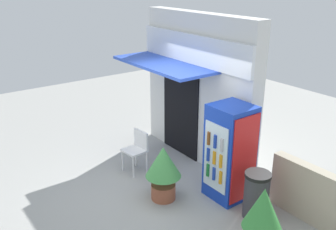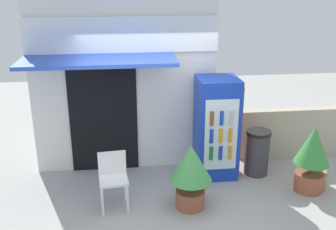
% 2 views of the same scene
% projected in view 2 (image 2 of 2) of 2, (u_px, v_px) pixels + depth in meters
% --- Properties ---
extents(ground, '(16.00, 16.00, 0.00)m').
position_uv_depth(ground, '(160.00, 205.00, 6.15)').
color(ground, '#A3A39E').
extents(storefront_building, '(3.24, 1.31, 3.18)m').
position_uv_depth(storefront_building, '(123.00, 81.00, 6.92)').
color(storefront_building, silver).
rests_on(storefront_building, ground).
extents(drink_cooler, '(0.72, 0.74, 1.78)m').
position_uv_depth(drink_cooler, '(217.00, 128.00, 6.84)').
color(drink_cooler, '#1438B2').
rests_on(drink_cooler, ground).
extents(plastic_chair, '(0.46, 0.44, 0.87)m').
position_uv_depth(plastic_chair, '(113.00, 175.00, 5.97)').
color(plastic_chair, white).
rests_on(plastic_chair, ground).
extents(potted_plant_near_shop, '(0.65, 0.65, 1.04)m').
position_uv_depth(potted_plant_near_shop, '(191.00, 170.00, 5.90)').
color(potted_plant_near_shop, '#995138').
rests_on(potted_plant_near_shop, ground).
extents(potted_plant_curbside, '(0.57, 0.57, 1.13)m').
position_uv_depth(potted_plant_curbside, '(312.00, 155.00, 6.37)').
color(potted_plant_curbside, '#995138').
rests_on(potted_plant_curbside, ground).
extents(trash_bin, '(0.44, 0.44, 0.83)m').
position_uv_depth(trash_bin, '(257.00, 152.00, 7.00)').
color(trash_bin, '#38383D').
rests_on(trash_bin, ground).
extents(stone_boundary_wall, '(2.65, 0.20, 0.97)m').
position_uv_depth(stone_boundary_wall, '(304.00, 132.00, 7.72)').
color(stone_boundary_wall, '#B7AD93').
rests_on(stone_boundary_wall, ground).
extents(cardboard_box, '(0.47, 0.43, 0.30)m').
position_uv_depth(cardboard_box, '(313.00, 177.00, 6.68)').
color(cardboard_box, tan).
rests_on(cardboard_box, ground).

